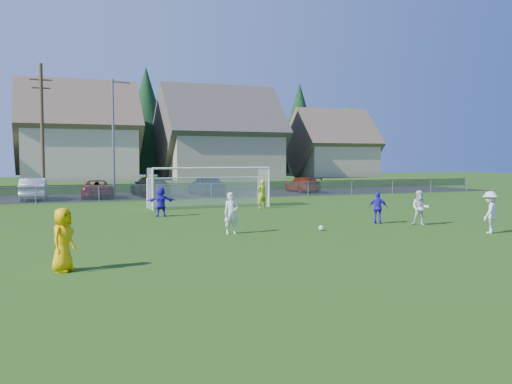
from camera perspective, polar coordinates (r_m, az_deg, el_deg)
ground at (r=19.11m, az=8.92°, el=-5.58°), size 160.00×160.00×0.00m
asphalt_lot at (r=44.88m, az=-9.21°, el=-0.35°), size 60.00×60.00×0.00m
grass_embankment at (r=52.19m, az=-10.99°, el=0.61°), size 70.00×6.00×0.80m
soccer_ball at (r=22.87m, az=6.89°, el=-3.78°), size 0.22×0.22×0.22m
referee at (r=15.34m, az=-19.66°, el=-4.76°), size 0.91×1.00×1.71m
player_white_a at (r=21.67m, az=-2.61°, el=-2.24°), size 0.62×0.42×1.66m
player_white_b at (r=25.52m, az=16.89°, el=-1.61°), size 0.96×0.97×1.58m
player_white_c at (r=23.85m, az=23.41°, el=-1.96°), size 1.27×1.09×1.70m
player_blue_a at (r=25.70m, az=12.73°, el=-1.63°), size 0.89×0.83×1.47m
player_blue_b at (r=28.52m, az=-9.97°, el=-1.01°), size 1.50×0.77×1.55m
goalkeeper at (r=32.69m, az=0.62°, el=-0.22°), size 0.70×0.54×1.73m
car_b at (r=42.64m, az=-22.33°, el=0.30°), size 1.97×4.95×1.60m
car_c at (r=43.03m, az=-16.41°, el=0.30°), size 2.66×5.13×1.38m
car_d at (r=43.90m, az=-11.07°, el=0.59°), size 2.59×5.64×1.60m
car_e at (r=44.42m, az=-5.28°, el=0.70°), size 2.21×4.93×1.64m
car_g at (r=48.87m, az=4.88°, el=0.79°), size 1.96×4.70×1.36m
soccer_goal at (r=33.71m, az=-5.05°, el=1.17°), size 7.42×1.90×2.50m
chainlink_fence at (r=39.50m, az=-7.51°, el=0.05°), size 52.06×0.06×1.20m
streetlight at (r=42.59m, az=-14.72°, el=5.88°), size 1.38×0.18×9.00m
utility_pole at (r=43.29m, az=-21.58°, el=6.12°), size 1.60×0.26×10.00m
houses_row at (r=59.98m, az=-10.53°, el=7.61°), size 53.90×11.45×13.27m
tree_row at (r=65.95m, az=-12.38°, el=6.85°), size 65.98×12.36×13.80m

